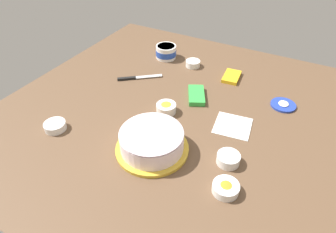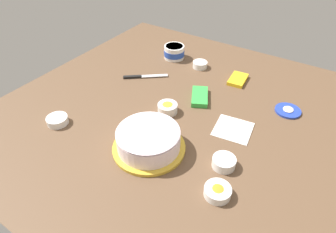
% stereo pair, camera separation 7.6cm
% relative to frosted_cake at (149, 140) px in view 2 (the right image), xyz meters
% --- Properties ---
extents(ground_plane, '(1.54, 1.54, 0.00)m').
position_rel_frosted_cake_xyz_m(ground_plane, '(-0.26, -0.04, -0.05)').
color(ground_plane, brown).
extents(frosted_cake, '(0.28, 0.28, 0.10)m').
position_rel_frosted_cake_xyz_m(frosted_cake, '(0.00, 0.00, 0.00)').
color(frosted_cake, gold).
rests_on(frosted_cake, ground_plane).
extents(frosting_tub, '(0.12, 0.12, 0.08)m').
position_rel_frosted_cake_xyz_m(frosting_tub, '(-0.69, -0.32, -0.01)').
color(frosting_tub, white).
rests_on(frosting_tub, ground_plane).
extents(frosting_tub_lid, '(0.11, 0.11, 0.02)m').
position_rel_frosted_cake_xyz_m(frosting_tub_lid, '(-0.53, 0.39, -0.04)').
color(frosting_tub_lid, '#233DAD').
rests_on(frosting_tub_lid, ground_plane).
extents(spreading_knife, '(0.16, 0.20, 0.01)m').
position_rel_frosted_cake_xyz_m(spreading_knife, '(-0.41, -0.34, -0.04)').
color(spreading_knife, silver).
rests_on(spreading_knife, ground_plane).
extents(sprinkle_bowl_yellow, '(0.09, 0.09, 0.04)m').
position_rel_frosted_cake_xyz_m(sprinkle_bowl_yellow, '(-0.24, -0.07, -0.02)').
color(sprinkle_bowl_yellow, white).
rests_on(sprinkle_bowl_yellow, ground_plane).
extents(sprinkle_bowl_orange, '(0.09, 0.09, 0.03)m').
position_rel_frosted_cake_xyz_m(sprinkle_bowl_orange, '(0.05, 0.32, -0.03)').
color(sprinkle_bowl_orange, white).
rests_on(sprinkle_bowl_orange, ground_plane).
extents(sprinkle_bowl_pink, '(0.09, 0.09, 0.03)m').
position_rel_frosted_cake_xyz_m(sprinkle_bowl_pink, '(0.09, -0.42, -0.03)').
color(sprinkle_bowl_pink, white).
rests_on(sprinkle_bowl_pink, ground_plane).
extents(sprinkle_bowl_blue, '(0.08, 0.08, 0.03)m').
position_rel_frosted_cake_xyz_m(sprinkle_bowl_blue, '(-0.67, -0.13, -0.03)').
color(sprinkle_bowl_blue, white).
rests_on(sprinkle_bowl_blue, ground_plane).
extents(sprinkle_bowl_rainbow, '(0.09, 0.09, 0.04)m').
position_rel_frosted_cake_xyz_m(sprinkle_bowl_rainbow, '(-0.08, 0.28, -0.03)').
color(sprinkle_bowl_rainbow, white).
rests_on(sprinkle_bowl_rainbow, ground_plane).
extents(candy_box_lower, '(0.17, 0.13, 0.02)m').
position_rel_frosted_cake_xyz_m(candy_box_lower, '(-0.41, 0.01, -0.04)').
color(candy_box_lower, green).
rests_on(candy_box_lower, ground_plane).
extents(candy_box_upper, '(0.14, 0.09, 0.02)m').
position_rel_frosted_cake_xyz_m(candy_box_upper, '(-0.65, 0.10, -0.04)').
color(candy_box_upper, yellow).
rests_on(candy_box_upper, ground_plane).
extents(paper_napkin, '(0.17, 0.17, 0.01)m').
position_rel_frosted_cake_xyz_m(paper_napkin, '(-0.28, 0.23, -0.04)').
color(paper_napkin, white).
rests_on(paper_napkin, ground_plane).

